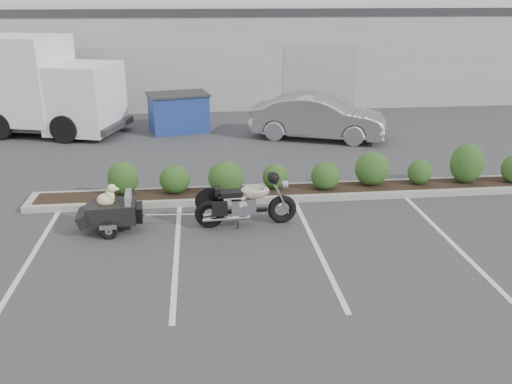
{
  "coord_description": "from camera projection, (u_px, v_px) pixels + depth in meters",
  "views": [
    {
      "loc": [
        -0.99,
        -9.93,
        4.69
      ],
      "look_at": [
        0.14,
        0.53,
        0.75
      ],
      "focal_mm": 38.0,
      "sensor_mm": 36.0,
      "label": 1
    }
  ],
  "objects": [
    {
      "name": "delivery_truck",
      "position": [
        19.0,
        87.0,
        18.53
      ],
      "size": [
        7.48,
        4.21,
        3.26
      ],
      "rotation": [
        0.0,
        0.0,
        -0.29
      ],
      "color": "white",
      "rests_on": "ground"
    },
    {
      "name": "ground",
      "position": [
        252.0,
        236.0,
        10.99
      ],
      "size": [
        90.0,
        90.0,
        0.0
      ],
      "primitive_type": "plane",
      "color": "#38383A",
      "rests_on": "ground"
    },
    {
      "name": "motorcycle",
      "position": [
        246.0,
        203.0,
        11.32
      ],
      "size": [
        2.18,
        0.74,
        1.25
      ],
      "rotation": [
        0.0,
        0.0,
        0.06
      ],
      "color": "black",
      "rests_on": "ground"
    },
    {
      "name": "planter_kerb",
      "position": [
        284.0,
        193.0,
        13.12
      ],
      "size": [
        12.0,
        1.0,
        0.15
      ],
      "primitive_type": "cube",
      "color": "#9E9E93",
      "rests_on": "ground"
    },
    {
      "name": "pet_trailer",
      "position": [
        111.0,
        211.0,
        11.08
      ],
      "size": [
        1.74,
        0.97,
        1.03
      ],
      "rotation": [
        0.0,
        0.0,
        0.06
      ],
      "color": "black",
      "rests_on": "ground"
    },
    {
      "name": "building",
      "position": [
        216.0,
        49.0,
        26.12
      ],
      "size": [
        26.0,
        10.0,
        4.0
      ],
      "primitive_type": "cube",
      "color": "#9EA099",
      "rests_on": "ground"
    },
    {
      "name": "sedan",
      "position": [
        318.0,
        117.0,
        17.94
      ],
      "size": [
        4.66,
        2.97,
        1.45
      ],
      "primitive_type": "imported",
      "rotation": [
        0.0,
        0.0,
        1.21
      ],
      "color": "#A7A5AC",
      "rests_on": "ground"
    },
    {
      "name": "dumpster",
      "position": [
        179.0,
        112.0,
        18.9
      ],
      "size": [
        2.3,
        1.83,
        1.34
      ],
      "rotation": [
        0.0,
        0.0,
        0.24
      ],
      "color": "navy",
      "rests_on": "ground"
    }
  ]
}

